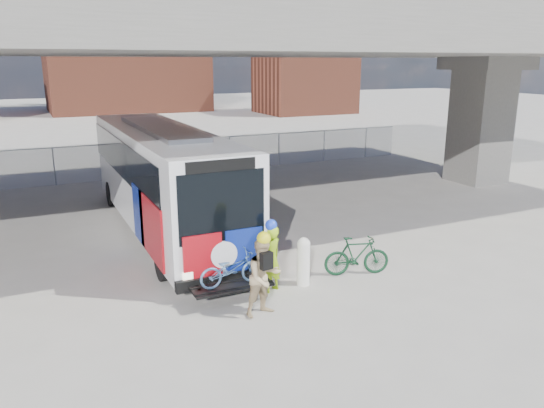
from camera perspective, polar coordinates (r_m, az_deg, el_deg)
ground at (r=17.26m, az=-2.62°, el=-4.48°), size 160.00×160.00×0.00m
bus at (r=18.72m, az=-11.76°, el=3.47°), size 2.67×12.90×3.69m
overpass at (r=20.04m, az=-7.50°, el=17.16°), size 40.00×16.00×7.95m
chainlink_fence at (r=28.07m, az=-12.26°, el=5.82°), size 30.00×0.06×30.00m
brick_buildings at (r=63.69m, az=-19.22°, el=13.95°), size 54.00×22.00×12.00m
smokestack at (r=73.20m, az=-9.81°, el=20.13°), size 2.20×2.20×25.00m
bollard at (r=14.12m, az=3.41°, el=-5.99°), size 0.34×0.34×1.32m
cyclist_hivis at (r=13.63m, az=-0.10°, el=-5.72°), size 0.76×0.65×1.94m
cyclist_tan at (r=12.39m, az=-0.87°, el=-7.75°), size 1.02×0.86×2.05m
bike_parked at (r=14.97m, az=9.11°, el=-5.52°), size 1.92×1.04×1.11m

